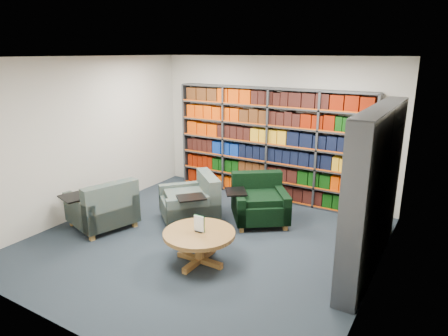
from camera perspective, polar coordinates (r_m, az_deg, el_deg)
The scene contains 7 objects.
room_shell at distance 5.91m, azimuth -2.99°, elevation 1.86°, with size 5.02×5.02×2.82m.
bookshelf_back at distance 7.97m, azimuth 6.45°, elevation 3.35°, with size 4.00×0.28×2.20m.
bookshelf_right at distance 5.70m, azimuth 20.68°, elevation -2.93°, with size 0.28×2.50×2.20m.
chair_teal_left at distance 7.00m, azimuth -4.32°, elevation -5.00°, with size 1.28×1.28×0.83m.
chair_green_right at distance 7.04m, azimuth 4.98°, elevation -4.94°, with size 1.25×1.25×0.82m.
chair_teal_front at distance 7.00m, azimuth -16.73°, elevation -5.61°, with size 1.16×1.22×0.85m.
coffee_table at distance 5.64m, azimuth -3.56°, elevation -9.97°, with size 1.01×1.01×0.71m.
Camera 1 is at (3.20, -4.74, 2.87)m, focal length 32.00 mm.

